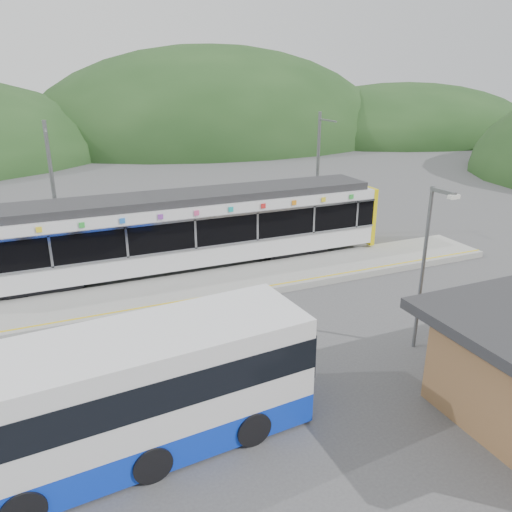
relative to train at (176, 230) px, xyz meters
name	(u,v)px	position (x,y,z in m)	size (l,w,h in m)	color
ground	(267,315)	(1.96, -6.00, -2.06)	(120.00, 120.00, 0.00)	#4C4C4F
hills	(333,253)	(8.15, -0.71, -2.06)	(146.00, 149.00, 26.00)	#1E3D19
platform	(237,282)	(1.96, -2.70, -1.91)	(26.00, 3.20, 0.30)	#9E9E99
yellow_line	(248,289)	(1.96, -4.00, -1.76)	(26.00, 0.10, 0.01)	yellow
train	(176,230)	(0.00, 0.00, 0.00)	(20.44, 3.01, 3.74)	black
catenary_mast_west	(54,195)	(-5.04, 2.56, 1.58)	(0.18, 1.80, 7.00)	slate
catenary_mast_east	(318,173)	(8.96, 2.56, 1.58)	(0.18, 1.80, 7.00)	slate
bus	(76,413)	(-5.41, -11.53, -0.56)	(11.65, 3.60, 3.13)	#0E35D2
lamp_post	(427,256)	(5.66, -10.26, 1.31)	(0.36, 1.01, 5.63)	slate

